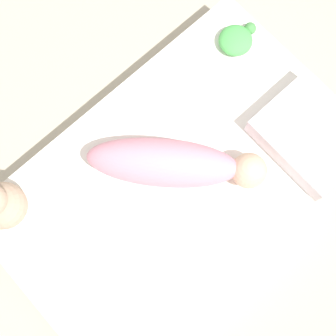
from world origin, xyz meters
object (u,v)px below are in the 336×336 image
object	(u,v)px
swaddled_baby	(172,164)
turtle_plush	(237,39)
bunny_plush	(0,204)
pillow	(311,134)

from	to	relation	value
swaddled_baby	turtle_plush	bearing A→B (deg)	68.74
swaddled_baby	bunny_plush	size ratio (longest dim) A/B	1.75
swaddled_baby	bunny_plush	world-z (taller)	bunny_plush
bunny_plush	pillow	bearing A→B (deg)	-28.51
pillow	bunny_plush	bearing A→B (deg)	151.49
pillow	bunny_plush	size ratio (longest dim) A/B	1.19
swaddled_baby	turtle_plush	size ratio (longest dim) A/B	3.19
bunny_plush	turtle_plush	bearing A→B (deg)	-4.04
bunny_plush	turtle_plush	distance (m)	1.03
swaddled_baby	bunny_plush	xyz separation A→B (m)	(-0.51, 0.27, 0.02)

